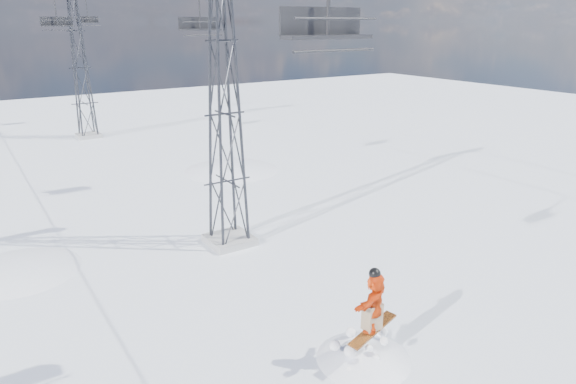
# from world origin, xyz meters

# --- Properties ---
(ground) EXTENTS (120.00, 120.00, 0.00)m
(ground) POSITION_xyz_m (0.00, 0.00, 0.00)
(ground) COLOR white
(ground) RESTS_ON ground
(snow_terrain) EXTENTS (39.00, 37.00, 22.00)m
(snow_terrain) POSITION_xyz_m (-4.77, 21.24, -9.59)
(snow_terrain) COLOR white
(snow_terrain) RESTS_ON ground
(lift_tower_near) EXTENTS (5.20, 1.80, 11.43)m
(lift_tower_near) POSITION_xyz_m (0.80, 8.00, 5.47)
(lift_tower_near) COLOR #999999
(lift_tower_near) RESTS_ON ground
(lift_tower_far) EXTENTS (5.20, 1.80, 11.43)m
(lift_tower_far) POSITION_xyz_m (0.80, 33.00, 5.47)
(lift_tower_far) COLOR #999999
(lift_tower_far) RESTS_ON ground
(lift_chair_near) EXTENTS (2.03, 0.58, 2.52)m
(lift_chair_near) POSITION_xyz_m (-1.40, -1.29, 8.83)
(lift_chair_near) COLOR black
(lift_chair_near) RESTS_ON ground
(lift_chair_mid) EXTENTS (2.10, 0.61, 2.61)m
(lift_chair_mid) POSITION_xyz_m (3.00, 14.92, 8.76)
(lift_chair_mid) COLOR black
(lift_chair_mid) RESTS_ON ground
(lift_chair_far) EXTENTS (2.00, 0.57, 2.48)m
(lift_chair_far) POSITION_xyz_m (-1.40, 27.65, 8.87)
(lift_chair_far) COLOR black
(lift_chair_far) RESTS_ON ground
(lift_chair_extra) EXTENTS (1.84, 0.53, 2.28)m
(lift_chair_extra) POSITION_xyz_m (3.00, 38.37, 9.03)
(lift_chair_extra) COLOR black
(lift_chair_extra) RESTS_ON ground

